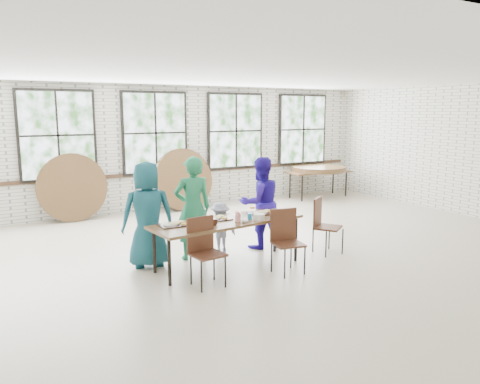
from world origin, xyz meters
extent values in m
plane|color=#BBA995|center=(0.00, 0.00, 0.00)|extent=(12.00, 12.00, 0.00)
plane|color=white|center=(0.00, 0.00, 3.00)|extent=(12.00, 12.00, 0.00)
plane|color=silver|center=(0.00, 4.50, 1.50)|extent=(12.00, 0.00, 12.00)
cube|color=#422819|center=(0.00, 4.47, 0.90)|extent=(11.80, 0.05, 0.08)
cube|color=black|center=(-2.20, 4.44, 1.88)|extent=(1.62, 0.05, 1.97)
cube|color=white|center=(-2.20, 4.41, 1.88)|extent=(1.50, 0.01, 1.85)
cube|color=black|center=(0.00, 4.44, 1.88)|extent=(1.62, 0.05, 1.97)
cube|color=white|center=(0.00, 4.41, 1.88)|extent=(1.50, 0.01, 1.85)
cube|color=black|center=(2.20, 4.44, 1.88)|extent=(1.62, 0.05, 1.97)
cube|color=white|center=(2.20, 4.41, 1.88)|extent=(1.50, 0.01, 1.85)
cube|color=black|center=(4.40, 4.44, 1.88)|extent=(1.62, 0.05, 1.97)
cube|color=white|center=(4.40, 4.41, 1.88)|extent=(1.50, 0.01, 1.85)
cube|color=brown|center=(-0.54, -0.15, 0.72)|extent=(2.47, 1.04, 0.04)
cylinder|color=black|center=(-1.62, -0.45, 0.35)|extent=(0.05, 0.05, 0.70)
cylinder|color=black|center=(-1.62, 0.15, 0.35)|extent=(0.05, 0.05, 0.70)
cylinder|color=black|center=(0.54, -0.45, 0.35)|extent=(0.05, 0.05, 0.70)
cylinder|color=black|center=(0.54, 0.15, 0.35)|extent=(0.05, 0.05, 0.70)
cube|color=#462517|center=(-1.17, -0.73, 0.45)|extent=(0.46, 0.44, 0.03)
cube|color=#462517|center=(-1.19, -0.55, 0.70)|extent=(0.42, 0.08, 0.50)
cylinder|color=black|center=(-1.35, -0.90, 0.22)|extent=(0.02, 0.02, 0.44)
cylinder|color=black|center=(-1.35, -0.56, 0.22)|extent=(0.02, 0.02, 0.44)
cylinder|color=black|center=(-0.99, -0.90, 0.22)|extent=(0.02, 0.02, 0.44)
cylinder|color=black|center=(-0.99, -0.56, 0.22)|extent=(0.02, 0.02, 0.44)
cube|color=#462517|center=(0.09, -0.86, 0.45)|extent=(0.49, 0.47, 0.03)
cube|color=#462517|center=(0.13, -0.68, 0.70)|extent=(0.42, 0.11, 0.50)
cylinder|color=black|center=(-0.09, -1.03, 0.22)|extent=(0.02, 0.02, 0.44)
cylinder|color=black|center=(-0.09, -0.69, 0.22)|extent=(0.02, 0.02, 0.44)
cylinder|color=black|center=(0.27, -1.03, 0.22)|extent=(0.02, 0.02, 0.44)
cylinder|color=black|center=(0.27, -0.69, 0.22)|extent=(0.02, 0.02, 0.44)
cube|color=#462517|center=(1.26, -0.39, 0.45)|extent=(0.57, 0.57, 0.03)
cube|color=#462517|center=(1.16, -0.23, 0.70)|extent=(0.36, 0.26, 0.50)
cylinder|color=black|center=(1.08, -0.56, 0.22)|extent=(0.02, 0.02, 0.44)
cylinder|color=black|center=(1.08, -0.22, 0.22)|extent=(0.02, 0.02, 0.44)
cylinder|color=black|center=(1.44, -0.56, 0.22)|extent=(0.02, 0.02, 0.44)
cylinder|color=black|center=(1.44, -0.22, 0.22)|extent=(0.02, 0.02, 0.44)
imported|color=#1B5968|center=(-1.58, 0.50, 0.82)|extent=(0.90, 0.69, 1.65)
imported|color=#207A4F|center=(-0.82, 0.50, 0.84)|extent=(0.66, 0.49, 1.68)
imported|color=#191748|center=(-0.33, 0.50, 0.45)|extent=(0.58, 0.34, 0.89)
imported|color=#2917A1|center=(0.47, 0.50, 0.80)|extent=(0.81, 0.65, 1.61)
cube|color=brown|center=(4.53, 3.82, 0.72)|extent=(1.86, 0.91, 0.04)
cylinder|color=black|center=(3.75, 3.55, 0.35)|extent=(0.04, 0.04, 0.70)
cylinder|color=black|center=(3.75, 4.10, 0.35)|extent=(0.04, 0.04, 0.70)
cylinder|color=black|center=(5.31, 3.55, 0.35)|extent=(0.04, 0.04, 0.70)
cylinder|color=black|center=(5.31, 4.10, 0.35)|extent=(0.04, 0.04, 0.70)
cube|color=black|center=(-1.37, -0.05, 0.75)|extent=(0.44, 0.33, 0.02)
cube|color=black|center=(-0.67, -0.02, 0.75)|extent=(0.44, 0.33, 0.02)
cube|color=black|center=(0.19, -0.03, 0.75)|extent=(0.44, 0.33, 0.02)
cylinder|color=black|center=(-0.87, -0.32, 0.79)|extent=(0.09, 0.09, 0.09)
cube|color=red|center=(-0.45, -0.32, 0.80)|extent=(0.06, 0.06, 0.11)
cylinder|color=#1674AA|center=(-0.22, -0.28, 0.79)|extent=(0.07, 0.07, 0.10)
cylinder|color=orange|center=(0.47, -0.32, 0.80)|extent=(0.07, 0.07, 0.11)
cylinder|color=white|center=(-0.12, -0.39, 0.79)|extent=(0.17, 0.17, 0.10)
ellipsoid|color=white|center=(-1.11, -0.36, 0.76)|extent=(0.11, 0.11, 0.05)
ellipsoid|color=white|center=(-0.38, -0.39, 0.76)|extent=(0.11, 0.11, 0.05)
cylinder|color=brown|center=(4.53, 3.82, 0.76)|extent=(1.50, 1.50, 0.04)
cylinder|color=brown|center=(4.53, 3.82, 0.80)|extent=(1.50, 1.50, 0.04)
cylinder|color=brown|center=(4.53, 3.82, 0.85)|extent=(1.50, 1.50, 0.04)
cylinder|color=brown|center=(-2.00, 4.23, 0.73)|extent=(1.50, 0.23, 1.49)
cylinder|color=brown|center=(0.59, 4.23, 0.73)|extent=(1.50, 0.18, 1.50)
cylinder|color=brown|center=(0.58, 4.13, 0.73)|extent=(1.50, 0.36, 1.48)
camera|label=1|loc=(-3.87, -6.28, 2.38)|focal=35.00mm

